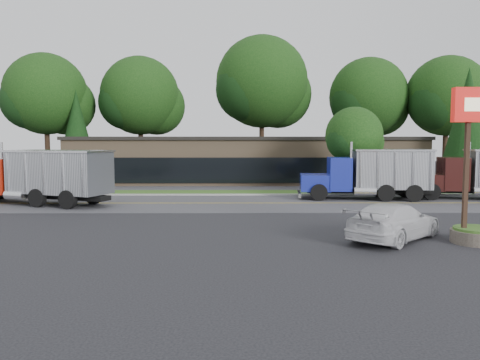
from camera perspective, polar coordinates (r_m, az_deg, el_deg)
The scene contains 19 objects.
ground at distance 20.71m, azimuth -3.78°, elevation -6.19°, with size 140.00×140.00×0.00m, color #313136.
road at distance 29.58m, azimuth -2.70°, elevation -2.86°, with size 60.00×8.00×0.02m, color #59595F.
center_line at distance 29.58m, azimuth -2.70°, elevation -2.86°, with size 60.00×0.12×0.01m, color gold.
curb at distance 33.74m, azimuth -2.39°, elevation -1.91°, with size 60.00×0.30×0.12m, color #9E9E99.
grass_verge at distance 35.53m, azimuth -2.28°, elevation -1.57°, with size 60.00×3.40×0.03m, color #33521C.
far_parking at distance 40.50m, azimuth -2.03°, elevation -0.78°, with size 60.00×7.00×0.02m, color #59595F.
strip_mall at distance 46.33m, azimuth 0.67°, elevation 2.41°, with size 32.00×12.00×4.00m, color #8B7155.
bilo_sign at distance 20.13m, azimuth 27.05°, elevation -1.21°, with size 2.20×1.90×5.95m.
tree_far_a at distance 56.70m, azimuth -22.41°, elevation 9.23°, with size 9.51×8.95×13.57m.
tree_far_b at distance 55.73m, azimuth -11.91°, elevation 9.57°, with size 9.52×8.96×13.58m.
tree_far_c at distance 54.85m, azimuth 2.86°, elevation 11.32°, with size 11.16×10.51×15.92m.
tree_far_d at distance 55.61m, azimuth 15.49°, elevation 9.32°, with size 9.31×8.76×13.28m.
tree_far_e at distance 56.43m, azimuth 23.99°, elevation 8.91°, with size 9.20×8.66×13.13m.
evergreen_left at distance 53.19m, azimuth -19.28°, elevation 5.84°, with size 4.12×4.12×9.37m.
evergreen_right at distance 42.65m, azimuth 25.99°, elevation 6.31°, with size 4.34×4.34×9.86m.
tree_verge at distance 36.42m, azimuth 13.80°, elevation 4.97°, with size 4.55×4.28×6.49m.
dump_truck_red at distance 31.42m, azimuth -23.16°, elevation 0.53°, with size 10.83×6.08×3.36m.
dump_truck_blue at distance 32.62m, azimuth 15.86°, elevation 0.87°, with size 8.78×3.34×3.36m.
rally_car at distance 19.71m, azimuth 18.25°, elevation -4.81°, with size 2.07×5.09×1.48m, color silver.
Camera 1 is at (1.28, -20.29, 3.96)m, focal length 35.00 mm.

